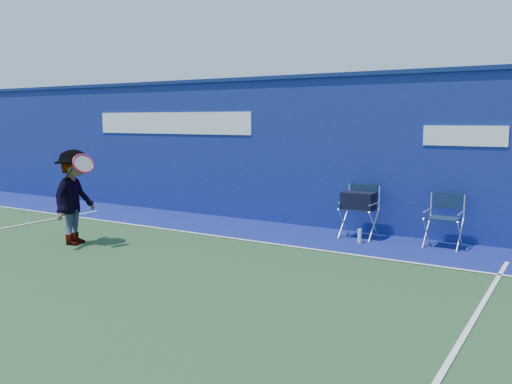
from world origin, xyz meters
The scene contains 8 objects.
ground centered at (0.00, 0.00, 0.00)m, with size 80.00×80.00×0.00m, color #264625.
stadium_wall centered at (0.00, 5.20, 1.55)m, with size 24.00×0.50×3.08m.
out_of_bounds_strip centered at (0.00, 4.10, 0.00)m, with size 24.00×1.80×0.01m, color navy.
court_lines centered at (0.00, 0.60, 0.01)m, with size 24.00×12.00×0.01m.
directors_chair_left centered at (1.90, 4.50, 0.41)m, with size 0.59×0.53×0.99m.
directors_chair_right centered at (3.42, 4.53, 0.29)m, with size 0.56×0.50×0.93m.
water_bottle centered at (2.08, 4.10, 0.13)m, with size 0.07×0.07×0.25m, color white.
tennis_player centered at (-2.16, 1.42, 0.83)m, with size 1.01×1.21×1.66m.
Camera 1 is at (5.44, -4.90, 2.17)m, focal length 38.00 mm.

